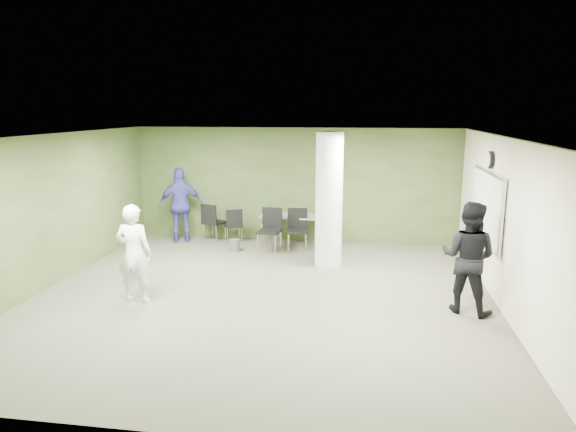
% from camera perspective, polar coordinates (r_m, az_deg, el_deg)
% --- Properties ---
extents(floor, '(8.00, 8.00, 0.00)m').
position_cam_1_polar(floor, '(9.19, -2.81, -8.86)').
color(floor, '#4E4D3E').
rests_on(floor, ground).
extents(ceiling, '(8.00, 8.00, 0.00)m').
position_cam_1_polar(ceiling, '(8.61, -3.00, 8.84)').
color(ceiling, white).
rests_on(ceiling, wall_back).
extents(wall_back, '(8.00, 2.80, 0.02)m').
position_cam_1_polar(wall_back, '(12.68, 0.71, 3.47)').
color(wall_back, '#384C23').
rests_on(wall_back, floor).
extents(wall_left, '(0.02, 8.00, 2.80)m').
position_cam_1_polar(wall_left, '(10.36, -25.14, 0.43)').
color(wall_left, '#384C23').
rests_on(wall_left, floor).
extents(wall_right_cream, '(0.02, 8.00, 2.80)m').
position_cam_1_polar(wall_right_cream, '(8.92, 23.18, -1.10)').
color(wall_right_cream, beige).
rests_on(wall_right_cream, floor).
extents(column, '(0.56, 0.56, 2.80)m').
position_cam_1_polar(column, '(10.61, 4.57, 1.78)').
color(column, silver).
rests_on(column, floor).
extents(whiteboard, '(0.05, 2.30, 1.30)m').
position_cam_1_polar(whiteboard, '(10.02, 21.14, 0.99)').
color(whiteboard, silver).
rests_on(whiteboard, wall_right_cream).
extents(wall_clock, '(0.06, 0.32, 0.32)m').
position_cam_1_polar(wall_clock, '(9.91, 21.51, 5.83)').
color(wall_clock, black).
rests_on(wall_clock, wall_right_cream).
extents(folding_table, '(1.56, 0.72, 0.98)m').
position_cam_1_polar(folding_table, '(12.36, 0.41, -0.13)').
color(folding_table, gray).
rests_on(folding_table, floor).
extents(wastebasket, '(0.24, 0.24, 0.28)m').
position_cam_1_polar(wastebasket, '(11.98, -5.94, -3.27)').
color(wastebasket, '#4C4C4C').
rests_on(wastebasket, floor).
extents(chair_back_left, '(0.61, 0.61, 0.95)m').
position_cam_1_polar(chair_back_left, '(12.84, -8.45, -0.38)').
color(chair_back_left, black).
rests_on(chair_back_left, floor).
extents(chair_back_right, '(0.56, 0.56, 0.85)m').
position_cam_1_polar(chair_back_right, '(12.67, -6.06, -0.77)').
color(chair_back_right, black).
rests_on(chair_back_right, floor).
extents(chair_table_left, '(0.56, 0.56, 1.00)m').
position_cam_1_polar(chair_table_left, '(11.82, -1.95, -1.16)').
color(chair_table_left, black).
rests_on(chair_table_left, floor).
extents(chair_table_right, '(0.53, 0.53, 0.97)m').
position_cam_1_polar(chair_table_right, '(11.92, 1.05, -1.13)').
color(chair_table_right, black).
rests_on(chair_table_right, floor).
extents(woman_white, '(0.62, 0.41, 1.70)m').
position_cam_1_polar(woman_white, '(9.07, -16.73, -4.01)').
color(woman_white, white).
rests_on(woman_white, floor).
extents(man_black, '(1.10, 1.00, 1.83)m').
position_cam_1_polar(man_black, '(8.73, 19.38, -4.37)').
color(man_black, black).
rests_on(man_black, floor).
extents(man_blue, '(1.17, 0.80, 1.85)m').
position_cam_1_polar(man_blue, '(12.85, -11.80, 1.18)').
color(man_blue, '#3B3C94').
rests_on(man_blue, floor).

